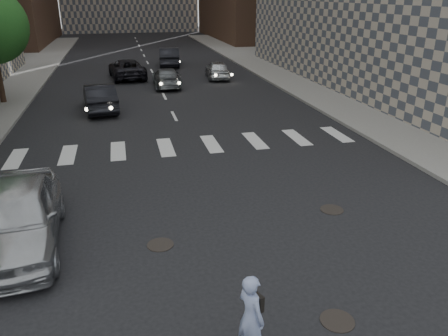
% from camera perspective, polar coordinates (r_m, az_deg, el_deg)
% --- Properties ---
extents(ground, '(160.00, 160.00, 0.00)m').
position_cam_1_polar(ground, '(11.06, 2.89, -11.95)').
color(ground, black).
rests_on(ground, ground).
extents(sidewalk_right, '(13.00, 80.00, 0.15)m').
position_cam_1_polar(sidewalk_right, '(34.07, 17.46, 10.63)').
color(sidewalk_right, gray).
rests_on(sidewalk_right, ground).
extents(manhole_a, '(0.70, 0.70, 0.02)m').
position_cam_1_polar(manhole_a, '(9.61, 14.58, -18.74)').
color(manhole_a, black).
rests_on(manhole_a, ground).
extents(manhole_b, '(0.70, 0.70, 0.02)m').
position_cam_1_polar(manhole_b, '(11.76, -8.32, -9.88)').
color(manhole_b, black).
rests_on(manhole_b, ground).
extents(manhole_c, '(0.70, 0.70, 0.02)m').
position_cam_1_polar(manhole_c, '(13.78, 13.90, -5.30)').
color(manhole_c, black).
rests_on(manhole_c, ground).
extents(skateboarder, '(0.60, 0.91, 1.77)m').
position_cam_1_polar(skateboarder, '(8.03, 3.55, -18.81)').
color(skateboarder, brown).
rests_on(skateboarder, ground).
extents(silver_sedan, '(2.30, 5.13, 1.71)m').
position_cam_1_polar(silver_sedan, '(12.37, -25.34, -5.77)').
color(silver_sedan, '#B1B4B8').
rests_on(silver_sedan, ground).
extents(traffic_car_a, '(2.11, 4.75, 1.52)m').
position_cam_1_polar(traffic_car_a, '(25.55, -15.91, 8.87)').
color(traffic_car_a, black).
rests_on(traffic_car_a, ground).
extents(traffic_car_b, '(1.93, 4.53, 1.30)m').
position_cam_1_polar(traffic_car_b, '(31.45, -7.53, 11.64)').
color(traffic_car_b, slate).
rests_on(traffic_car_b, ground).
extents(traffic_car_c, '(2.95, 5.47, 1.46)m').
position_cam_1_polar(traffic_car_c, '(35.23, -12.57, 12.53)').
color(traffic_car_c, black).
rests_on(traffic_car_c, ground).
extents(traffic_car_d, '(1.98, 4.14, 1.36)m').
position_cam_1_polar(traffic_car_d, '(34.33, -0.90, 12.73)').
color(traffic_car_d, silver).
rests_on(traffic_car_d, ground).
extents(traffic_car_e, '(2.20, 5.05, 1.61)m').
position_cam_1_polar(traffic_car_e, '(40.91, -7.16, 14.23)').
color(traffic_car_e, black).
rests_on(traffic_car_e, ground).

